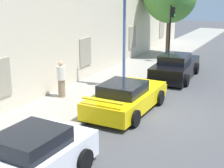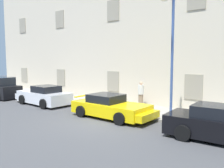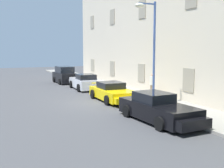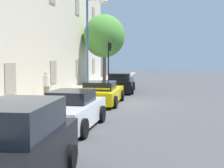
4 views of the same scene
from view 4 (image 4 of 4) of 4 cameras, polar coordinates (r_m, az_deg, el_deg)
ground_plane at (r=18.15m, az=2.08°, el=-3.53°), size 80.00×80.00×0.00m
sidewalk at (r=18.94m, az=-8.84°, el=-3.01°), size 60.00×3.18×0.14m
sportscar_red_lead at (r=12.05m, az=-7.77°, el=-5.07°), size 4.75×2.16×1.39m
sportscar_yellow_flank at (r=18.29m, az=-1.79°, el=-1.66°), size 4.77×2.18×1.28m
sportscar_white_middle at (r=24.22m, az=1.51°, el=0.10°), size 5.20×2.28×1.41m
hatchback_parked at (r=7.11m, az=-16.38°, el=-10.88°), size 3.92×2.01×1.77m
tree_near_kerb at (r=29.62m, az=-1.37°, el=8.39°), size 3.73×3.73×6.22m
traffic_light at (r=27.45m, az=-0.47°, el=5.01°), size 0.22×0.36×3.71m
street_lamp at (r=21.15m, az=-3.30°, el=9.67°), size 0.44×1.42×6.26m
pedestrian_admiring at (r=18.98m, az=-11.47°, el=-0.29°), size 0.43×0.43×1.65m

